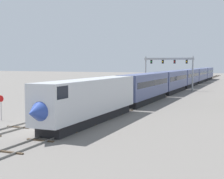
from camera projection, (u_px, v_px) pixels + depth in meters
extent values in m
plane|color=slate|center=(58.00, 127.00, 34.18)|extent=(400.00, 400.00, 0.00)
cube|color=slate|center=(182.00, 87.00, 88.86)|extent=(0.07, 200.00, 0.16)
cube|color=slate|center=(188.00, 88.00, 88.31)|extent=(0.07, 200.00, 0.16)
cube|color=#473828|center=(8.00, 152.00, 24.21)|extent=(2.60, 0.24, 0.10)
cube|color=#473828|center=(40.00, 140.00, 27.89)|extent=(2.60, 0.24, 0.10)
cube|color=#473828|center=(65.00, 131.00, 31.57)|extent=(2.60, 0.24, 0.10)
cube|color=#473828|center=(84.00, 124.00, 35.25)|extent=(2.60, 0.24, 0.10)
cube|color=#473828|center=(100.00, 119.00, 38.93)|extent=(2.60, 0.24, 0.10)
cube|color=#473828|center=(113.00, 114.00, 42.61)|extent=(2.60, 0.24, 0.10)
cube|color=#473828|center=(124.00, 110.00, 46.28)|extent=(2.60, 0.24, 0.10)
cube|color=#473828|center=(134.00, 106.00, 49.96)|extent=(2.60, 0.24, 0.10)
cube|color=#473828|center=(142.00, 103.00, 53.64)|extent=(2.60, 0.24, 0.10)
cube|color=#473828|center=(149.00, 101.00, 57.32)|extent=(2.60, 0.24, 0.10)
cube|color=#473828|center=(155.00, 99.00, 61.00)|extent=(2.60, 0.24, 0.10)
cube|color=#473828|center=(160.00, 97.00, 64.68)|extent=(2.60, 0.24, 0.10)
cube|color=#473828|center=(165.00, 95.00, 68.35)|extent=(2.60, 0.24, 0.10)
cube|color=#473828|center=(170.00, 93.00, 72.03)|extent=(2.60, 0.24, 0.10)
cube|color=#473828|center=(174.00, 92.00, 75.71)|extent=(2.60, 0.24, 0.10)
cube|color=#473828|center=(177.00, 90.00, 79.39)|extent=(2.60, 0.24, 0.10)
cube|color=#473828|center=(180.00, 89.00, 83.07)|extent=(2.60, 0.24, 0.10)
cube|color=#473828|center=(183.00, 88.00, 86.75)|extent=(2.60, 0.24, 0.10)
cube|color=#473828|center=(186.00, 87.00, 90.42)|extent=(2.60, 0.24, 0.10)
cube|color=#473828|center=(189.00, 86.00, 94.10)|extent=(2.60, 0.24, 0.10)
cube|color=#473828|center=(191.00, 85.00, 97.78)|extent=(2.60, 0.24, 0.10)
cube|color=#473828|center=(193.00, 85.00, 101.46)|extent=(2.60, 0.24, 0.10)
cube|color=#473828|center=(195.00, 84.00, 105.14)|extent=(2.60, 0.24, 0.10)
cube|color=#473828|center=(197.00, 83.00, 108.82)|extent=(2.60, 0.24, 0.10)
cube|color=#473828|center=(199.00, 82.00, 112.49)|extent=(2.60, 0.24, 0.10)
cube|color=#473828|center=(201.00, 82.00, 116.17)|extent=(2.60, 0.24, 0.10)
cube|color=#473828|center=(202.00, 81.00, 119.85)|extent=(2.60, 0.24, 0.10)
cube|color=#473828|center=(204.00, 81.00, 123.53)|extent=(2.60, 0.24, 0.10)
cube|color=#473828|center=(205.00, 80.00, 127.21)|extent=(2.60, 0.24, 0.10)
cube|color=#473828|center=(206.00, 80.00, 130.89)|extent=(2.60, 0.24, 0.10)
cube|color=#473828|center=(208.00, 79.00, 134.56)|extent=(2.60, 0.24, 0.10)
cube|color=#473828|center=(209.00, 79.00, 138.24)|extent=(2.60, 0.24, 0.10)
cube|color=#473828|center=(210.00, 79.00, 141.92)|extent=(2.60, 0.24, 0.10)
cube|color=#473828|center=(211.00, 78.00, 145.60)|extent=(2.60, 0.24, 0.10)
cube|color=#473828|center=(212.00, 78.00, 149.28)|extent=(2.60, 0.24, 0.10)
cube|color=#473828|center=(213.00, 77.00, 152.96)|extent=(2.60, 0.24, 0.10)
cube|color=#473828|center=(214.00, 77.00, 156.63)|extent=(2.60, 0.24, 0.10)
cube|color=#473828|center=(215.00, 77.00, 160.31)|extent=(2.60, 0.24, 0.10)
cube|color=#473828|center=(215.00, 76.00, 163.99)|extent=(2.60, 0.24, 0.10)
cube|color=#473828|center=(216.00, 76.00, 167.67)|extent=(2.60, 0.24, 0.10)
cube|color=#473828|center=(217.00, 76.00, 171.35)|extent=(2.60, 0.24, 0.10)
cube|color=#473828|center=(218.00, 76.00, 175.03)|extent=(2.60, 0.24, 0.10)
cube|color=#473828|center=(218.00, 75.00, 178.70)|extent=(2.60, 0.24, 0.10)
cube|color=slate|center=(139.00, 93.00, 72.59)|extent=(0.07, 160.00, 0.16)
cube|color=slate|center=(146.00, 93.00, 72.03)|extent=(0.07, 160.00, 0.16)
cube|color=#473828|center=(18.00, 127.00, 33.69)|extent=(2.60, 0.24, 0.10)
cube|color=#473828|center=(41.00, 121.00, 37.37)|extent=(2.60, 0.24, 0.10)
cube|color=#473828|center=(60.00, 116.00, 41.04)|extent=(2.60, 0.24, 0.10)
cube|color=#473828|center=(75.00, 111.00, 44.72)|extent=(2.60, 0.24, 0.10)
cube|color=#473828|center=(89.00, 108.00, 48.40)|extent=(2.60, 0.24, 0.10)
cube|color=#473828|center=(100.00, 105.00, 52.08)|extent=(2.60, 0.24, 0.10)
cube|color=#473828|center=(110.00, 102.00, 55.76)|extent=(2.60, 0.24, 0.10)
cube|color=#473828|center=(119.00, 100.00, 59.44)|extent=(2.60, 0.24, 0.10)
cube|color=#473828|center=(127.00, 97.00, 63.11)|extent=(2.60, 0.24, 0.10)
cube|color=#473828|center=(134.00, 96.00, 66.79)|extent=(2.60, 0.24, 0.10)
cube|color=#473828|center=(140.00, 94.00, 70.47)|extent=(2.60, 0.24, 0.10)
cube|color=#473828|center=(145.00, 92.00, 74.15)|extent=(2.60, 0.24, 0.10)
cube|color=#473828|center=(150.00, 91.00, 77.83)|extent=(2.60, 0.24, 0.10)
cube|color=#473828|center=(155.00, 90.00, 81.51)|extent=(2.60, 0.24, 0.10)
cube|color=#473828|center=(159.00, 89.00, 85.18)|extent=(2.60, 0.24, 0.10)
cube|color=#473828|center=(163.00, 88.00, 88.86)|extent=(2.60, 0.24, 0.10)
cube|color=#473828|center=(166.00, 87.00, 92.54)|extent=(2.60, 0.24, 0.10)
cube|color=#473828|center=(170.00, 86.00, 96.22)|extent=(2.60, 0.24, 0.10)
cube|color=#473828|center=(173.00, 85.00, 99.90)|extent=(2.60, 0.24, 0.10)
cube|color=#473828|center=(175.00, 84.00, 103.58)|extent=(2.60, 0.24, 0.10)
cube|color=#473828|center=(178.00, 83.00, 107.25)|extent=(2.60, 0.24, 0.10)
cube|color=#473828|center=(180.00, 83.00, 110.93)|extent=(2.60, 0.24, 0.10)
cube|color=#473828|center=(183.00, 82.00, 114.61)|extent=(2.60, 0.24, 0.10)
cube|color=#473828|center=(185.00, 82.00, 118.29)|extent=(2.60, 0.24, 0.10)
cube|color=#473828|center=(187.00, 81.00, 121.97)|extent=(2.60, 0.24, 0.10)
cube|color=#473828|center=(189.00, 80.00, 125.65)|extent=(2.60, 0.24, 0.10)
cube|color=#473828|center=(191.00, 80.00, 129.32)|extent=(2.60, 0.24, 0.10)
cube|color=#473828|center=(192.00, 80.00, 133.00)|extent=(2.60, 0.24, 0.10)
cube|color=#473828|center=(194.00, 79.00, 136.68)|extent=(2.60, 0.24, 0.10)
cube|color=#473828|center=(195.00, 79.00, 140.36)|extent=(2.60, 0.24, 0.10)
cube|color=#473828|center=(197.00, 78.00, 144.04)|extent=(2.60, 0.24, 0.10)
cube|color=silver|center=(91.00, 96.00, 36.63)|extent=(3.00, 19.49, 3.80)
cone|color=#2D479E|center=(38.00, 112.00, 27.52)|extent=(2.88, 2.60, 2.88)
cube|color=black|center=(48.00, 92.00, 28.68)|extent=(3.04, 1.80, 1.10)
cube|color=black|center=(92.00, 118.00, 36.82)|extent=(2.52, 17.54, 1.00)
cube|color=#4C5684|center=(146.00, 85.00, 55.47)|extent=(3.00, 19.49, 3.80)
cube|color=black|center=(146.00, 83.00, 55.44)|extent=(3.04, 17.93, 0.90)
cube|color=black|center=(146.00, 99.00, 55.66)|extent=(2.52, 17.54, 1.00)
cube|color=#4C5684|center=(173.00, 80.00, 74.32)|extent=(3.00, 19.49, 3.80)
cube|color=black|center=(173.00, 78.00, 74.29)|extent=(3.04, 17.93, 0.90)
cube|color=black|center=(172.00, 90.00, 74.51)|extent=(2.52, 17.54, 1.00)
cube|color=#4C5684|center=(188.00, 76.00, 93.16)|extent=(3.00, 19.49, 3.80)
cube|color=black|center=(189.00, 75.00, 93.13)|extent=(3.04, 17.93, 0.90)
cube|color=black|center=(188.00, 85.00, 93.35)|extent=(2.52, 17.54, 1.00)
cube|color=#4C5684|center=(199.00, 74.00, 112.00)|extent=(3.00, 19.49, 3.80)
cube|color=black|center=(199.00, 73.00, 111.97)|extent=(3.04, 17.93, 0.90)
cube|color=black|center=(199.00, 81.00, 112.19)|extent=(2.52, 17.54, 1.00)
cube|color=#4C5684|center=(207.00, 73.00, 130.85)|extent=(3.00, 19.49, 3.80)
cube|color=black|center=(207.00, 72.00, 130.82)|extent=(3.04, 17.93, 0.90)
cube|color=black|center=(206.00, 79.00, 131.04)|extent=(2.52, 17.54, 1.00)
cylinder|color=#999BA0|center=(146.00, 73.00, 82.46)|extent=(0.36, 0.36, 8.21)
cylinder|color=#999BA0|center=(193.00, 74.00, 78.03)|extent=(0.36, 0.36, 8.21)
cube|color=#999BA0|center=(169.00, 59.00, 79.97)|extent=(12.10, 0.36, 0.50)
cube|color=black|center=(151.00, 62.00, 81.73)|extent=(0.44, 0.32, 0.90)
sphere|color=green|center=(151.00, 62.00, 81.56)|extent=(0.28, 0.28, 0.28)
cube|color=black|center=(163.00, 62.00, 80.63)|extent=(0.44, 0.32, 0.90)
sphere|color=yellow|center=(163.00, 62.00, 80.45)|extent=(0.28, 0.28, 0.28)
cube|color=black|center=(175.00, 62.00, 79.52)|extent=(0.44, 0.32, 0.90)
sphere|color=red|center=(174.00, 62.00, 79.35)|extent=(0.28, 0.28, 0.28)
cube|color=black|center=(187.00, 62.00, 78.41)|extent=(0.44, 0.32, 0.90)
sphere|color=yellow|center=(187.00, 62.00, 78.24)|extent=(0.28, 0.28, 0.28)
cylinder|color=gray|center=(1.00, 111.00, 37.88)|extent=(0.08, 0.08, 2.20)
cylinder|color=red|center=(1.00, 99.00, 37.75)|extent=(0.76, 0.03, 0.76)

